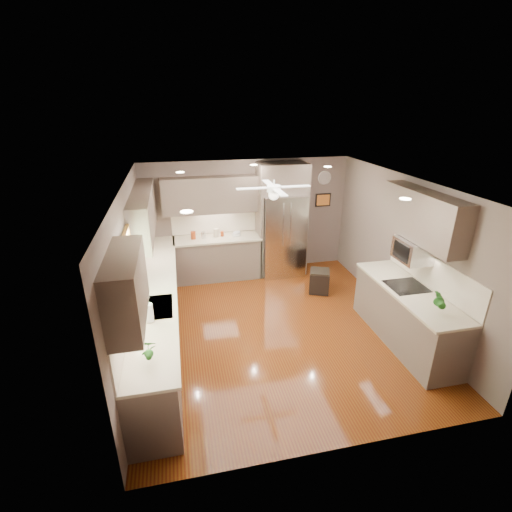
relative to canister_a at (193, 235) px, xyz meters
name	(u,v)px	position (x,y,z in m)	size (l,w,h in m)	color
floor	(276,327)	(1.22, -2.20, -1.02)	(5.00, 5.00, 0.00)	#4D1A0A
ceiling	(279,184)	(1.22, -2.20, 1.48)	(5.00, 5.00, 0.00)	white
wall_back	(247,217)	(1.22, 0.30, 0.23)	(4.50, 4.50, 0.00)	#66574E
wall_front	(344,360)	(1.22, -4.70, 0.23)	(4.50, 4.50, 0.00)	#66574E
wall_left	(131,274)	(-1.03, -2.20, 0.23)	(5.00, 5.00, 0.00)	#66574E
wall_right	(403,250)	(3.47, -2.20, 0.23)	(5.00, 5.00, 0.00)	#66574E
canister_a	(193,235)	(0.00, 0.00, 0.00)	(0.10, 0.10, 0.17)	maroon
canister_b	(204,235)	(0.21, 0.00, -0.01)	(0.10, 0.10, 0.15)	silver
canister_c	(216,233)	(0.48, 0.03, 0.01)	(0.11, 0.11, 0.19)	tan
canister_d	(222,234)	(0.61, 0.03, -0.02)	(0.07, 0.07, 0.11)	maroon
soap_bottle	(145,294)	(-0.84, -2.44, 0.01)	(0.08, 0.09, 0.18)	white
potted_plant_left	(148,349)	(-0.72, -3.90, 0.08)	(0.17, 0.11, 0.32)	#1D5819
potted_plant_right	(440,301)	(3.13, -3.65, 0.08)	(0.18, 0.15, 0.33)	#1D5819
bowl	(237,235)	(0.92, -0.03, -0.06)	(0.19, 0.19, 0.05)	tan
left_run	(157,311)	(-0.74, -2.05, -0.54)	(0.65, 4.70, 1.45)	brown
back_run	(218,257)	(0.49, 0.00, -0.54)	(1.85, 0.65, 1.45)	brown
uppers	(224,214)	(0.48, -1.49, 0.85)	(4.50, 4.70, 0.95)	brown
window	(127,270)	(-1.00, -2.70, 0.53)	(0.05, 1.12, 0.92)	#BFF2B2
sink	(155,309)	(-0.71, -2.70, -0.11)	(0.50, 0.70, 0.32)	silver
refrigerator	(282,222)	(1.92, -0.04, 0.17)	(1.06, 0.75, 2.45)	silver
right_run	(406,315)	(3.15, -3.00, -0.54)	(0.70, 2.20, 1.45)	brown
microwave	(413,250)	(3.24, -2.75, 0.46)	(0.43, 0.55, 0.34)	silver
ceiling_fan	(274,190)	(1.22, -1.90, 1.31)	(1.18, 1.18, 0.32)	white
recessed_lights	(270,179)	(1.18, -1.80, 1.47)	(2.84, 3.14, 0.01)	white
wall_clock	(325,178)	(2.97, 0.28, 1.03)	(0.30, 0.03, 0.30)	white
framed_print	(323,200)	(2.97, 0.28, 0.53)	(0.36, 0.03, 0.30)	black
stool	(319,281)	(2.42, -1.12, -0.78)	(0.51, 0.51, 0.47)	black
paper_towel	(149,313)	(-0.75, -3.08, 0.06)	(0.11, 0.11, 0.27)	white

